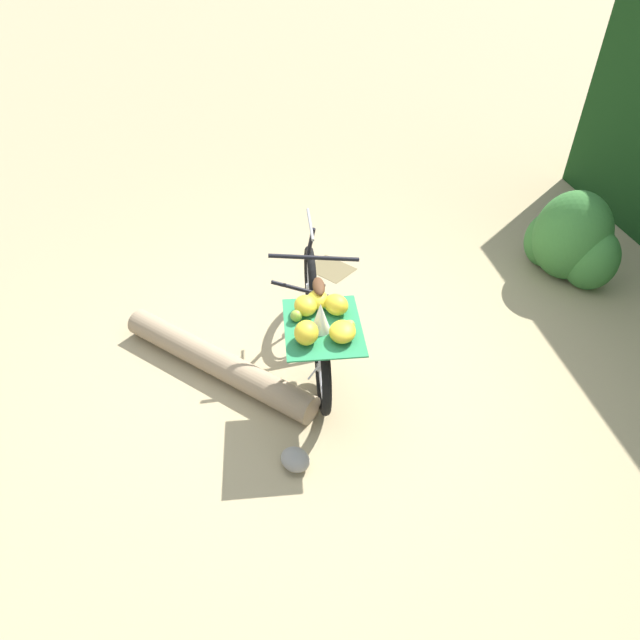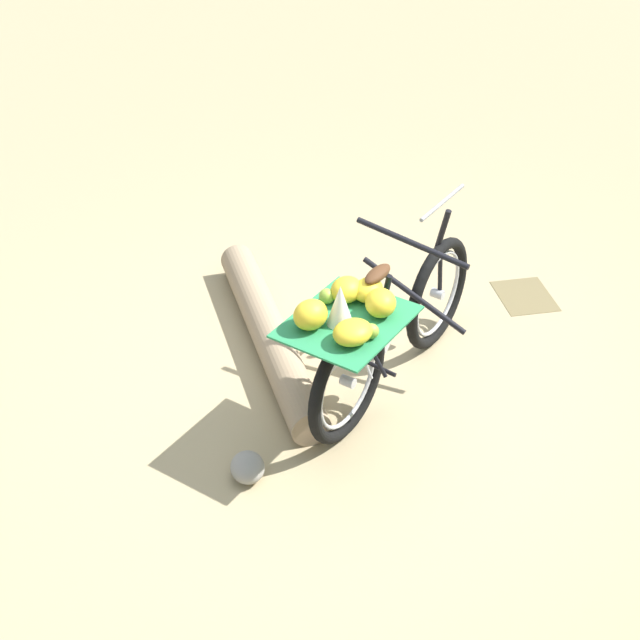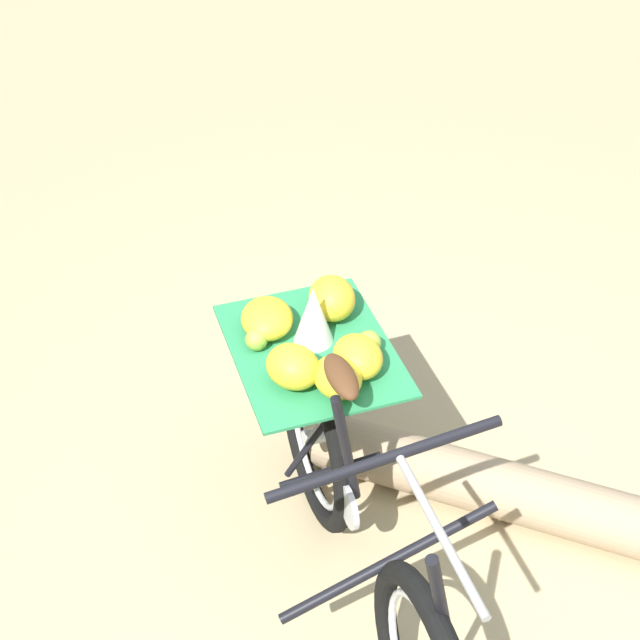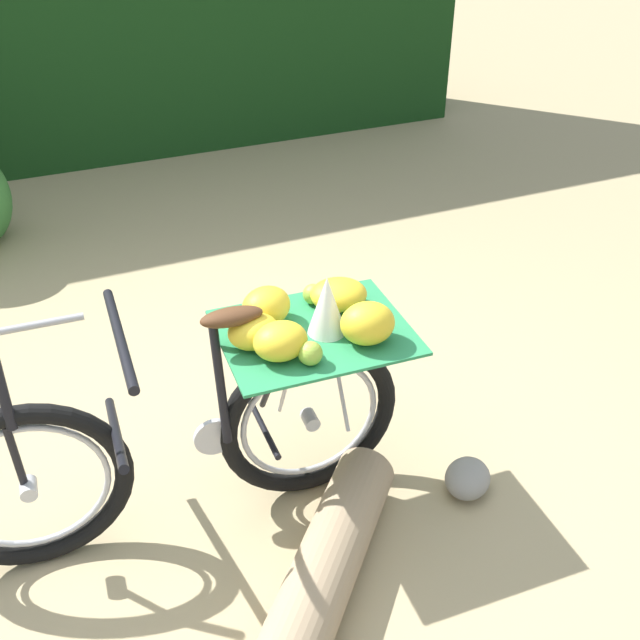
% 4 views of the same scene
% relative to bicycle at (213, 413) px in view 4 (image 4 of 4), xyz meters
% --- Properties ---
extents(ground_plane, '(60.00, 60.00, 0.00)m').
position_rel_bicycle_xyz_m(ground_plane, '(-0.02, -0.12, -0.51)').
color(ground_plane, tan).
extents(bicycle, '(1.48, 1.46, 1.03)m').
position_rel_bicycle_xyz_m(bicycle, '(0.00, 0.00, 0.00)').
color(bicycle, black).
rests_on(bicycle, ground_plane).
extents(path_stone, '(0.22, 0.18, 0.14)m').
position_rel_bicycle_xyz_m(path_stone, '(-0.52, 0.86, -0.44)').
color(path_stone, gray).
rests_on(path_stone, ground_plane).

